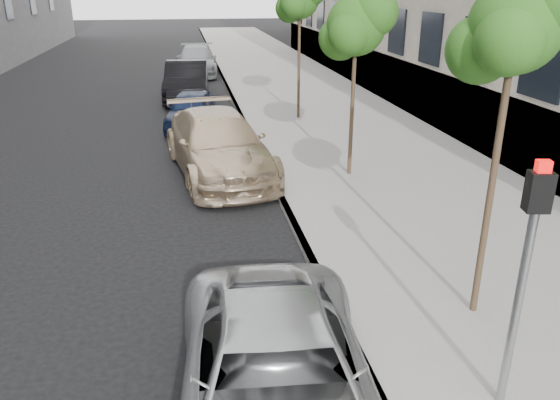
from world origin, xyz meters
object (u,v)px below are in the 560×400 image
object	(u,v)px
minivan	(278,385)
sedan_blue	(191,110)
sedan_black	(187,81)
suv	(218,145)
sedan_rear	(197,61)
tree_mid	(357,25)
tree_near	(518,27)
signal_pole	(526,260)

from	to	relation	value
minivan	sedan_blue	distance (m)	14.45
sedan_blue	sedan_black	xyz separation A→B (m)	(-0.06, 4.96, 0.18)
suv	sedan_rear	distance (m)	17.35
sedan_blue	tree_mid	bearing A→B (deg)	-47.67
sedan_blue	sedan_black	world-z (taller)	sedan_black
minivan	sedan_blue	bearing A→B (deg)	96.91
suv	sedan_black	bearing A→B (deg)	85.24
tree_near	sedan_rear	bearing A→B (deg)	97.64
tree_near	minivan	size ratio (longest dim) A/B	1.02
tree_mid	minivan	world-z (taller)	tree_mid
signal_pole	sedan_blue	size ratio (longest dim) A/B	0.80
signal_pole	sedan_rear	world-z (taller)	signal_pole
tree_mid	tree_near	bearing A→B (deg)	-90.00
sedan_rear	tree_near	bearing A→B (deg)	-80.02
sedan_blue	suv	bearing A→B (deg)	-73.52
minivan	suv	xyz separation A→B (m)	(0.00, 9.21, 0.14)
signal_pole	sedan_blue	xyz separation A→B (m)	(-3.24, 14.56, -1.37)
signal_pole	sedan_black	distance (m)	19.83
minivan	sedan_rear	bearing A→B (deg)	94.56
sedan_rear	minivan	bearing A→B (deg)	-87.66
suv	sedan_rear	bearing A→B (deg)	81.56
sedan_black	sedan_rear	size ratio (longest dim) A/B	0.94
tree_mid	suv	bearing A→B (deg)	163.82
signal_pole	sedan_black	size ratio (longest dim) A/B	0.60
sedan_black	sedan_rear	world-z (taller)	sedan_black
tree_mid	suv	size ratio (longest dim) A/B	0.82
tree_near	sedan_black	distance (m)	18.41
minivan	sedan_black	world-z (taller)	sedan_black
tree_near	sedan_black	size ratio (longest dim) A/B	0.98
signal_pole	minivan	xyz separation A→B (m)	(-2.64, 0.12, -1.34)
signal_pole	suv	xyz separation A→B (m)	(-2.64, 9.33, -1.21)
sedan_blue	signal_pole	bearing A→B (deg)	-67.47
suv	signal_pole	bearing A→B (deg)	-82.63
minivan	sedan_rear	xyz separation A→B (m)	(0.00, 26.56, 0.11)
minivan	signal_pole	bearing A→B (deg)	1.89
suv	minivan	bearing A→B (deg)	-98.44
signal_pole	sedan_blue	bearing A→B (deg)	113.53
suv	sedan_blue	distance (m)	5.27
tree_near	sedan_blue	size ratio (longest dim) A/B	1.30
tree_mid	suv	distance (m)	4.59
tree_near	signal_pole	size ratio (longest dim) A/B	1.64
tree_mid	sedan_blue	bearing A→B (deg)	122.33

